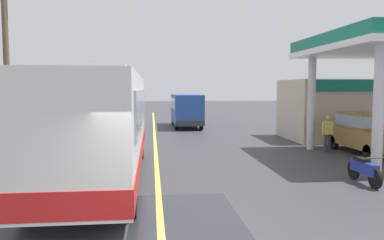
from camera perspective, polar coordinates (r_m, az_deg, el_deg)
name	(u,v)px	position (r m, az deg, el deg)	size (l,w,h in m)	color
ground	(154,131)	(25.88, -5.64, -1.72)	(120.00, 120.00, 0.00)	#38383D
lane_divider_stripe	(155,142)	(20.92, -5.54, -3.26)	(0.16, 50.00, 0.01)	#D8CC4C
wet_puddle_patch	(189,232)	(8.07, -0.46, -16.44)	(2.47, 5.58, 0.01)	#26282D
coach_bus_main	(102,126)	(12.63, -13.34, -0.81)	(2.60, 11.04, 3.69)	white
gas_station_roadside	(368,94)	(22.03, 24.76, 3.58)	(9.10, 11.95, 5.10)	#147259
car_at_pump	(365,131)	(18.75, 24.46, -1.49)	(1.70, 4.20, 1.82)	olive
minibus_opposing_lane	(186,107)	(28.74, -0.86, 1.89)	(2.04, 6.13, 2.44)	#264C9E
motorcycle_parked_forecourt	(364,169)	(12.91, 24.27, -6.72)	(0.55, 1.80, 0.92)	black
pedestrian_near_pump	(328,132)	(18.50, 19.60, -1.67)	(0.55, 0.22, 1.66)	#33333F
utility_pole_roadside	(6,58)	(17.80, -25.99, 8.30)	(1.80, 0.24, 7.96)	brown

